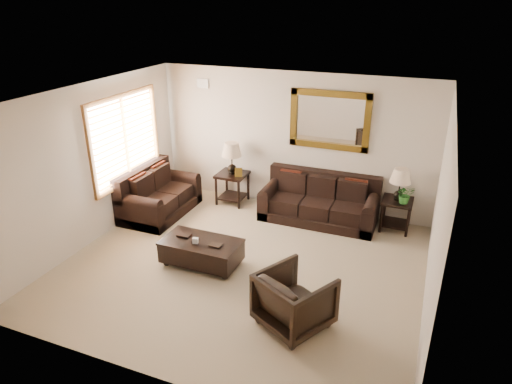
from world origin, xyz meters
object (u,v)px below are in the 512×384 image
at_px(sofa, 319,204).
at_px(armchair, 295,298).
at_px(end_table_right, 399,191).
at_px(coffee_table, 202,250).
at_px(loveseat, 157,197).
at_px(end_table_left, 232,164).

height_order(sofa, armchair, sofa).
bearing_deg(armchair, end_table_right, -77.22).
distance_m(sofa, coffee_table, 2.63).
xyz_separation_m(loveseat, armchair, (3.50, -2.20, 0.08)).
distance_m(end_table_right, coffee_table, 3.66).
bearing_deg(coffee_table, end_table_left, 103.29).
bearing_deg(loveseat, coffee_table, -128.68).
bearing_deg(loveseat, armchair, -122.16).
xyz_separation_m(end_table_right, coffee_table, (-2.73, -2.39, -0.51)).
bearing_deg(end_table_left, loveseat, -138.89).
bearing_deg(armchair, loveseat, -3.43).
xyz_separation_m(sofa, end_table_right, (1.40, 0.12, 0.45)).
bearing_deg(sofa, loveseat, -163.16).
distance_m(end_table_right, armchair, 3.38).
bearing_deg(end_table_right, armchair, -105.94).
xyz_separation_m(sofa, loveseat, (-3.02, -0.91, 0.02)).
height_order(end_table_right, armchair, end_table_right).
height_order(sofa, coffee_table, sofa).
xyz_separation_m(end_table_left, end_table_right, (3.27, 0.02, -0.07)).
height_order(loveseat, coffee_table, loveseat).
relative_size(loveseat, end_table_right, 1.38).
bearing_deg(coffee_table, end_table_right, 41.69).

